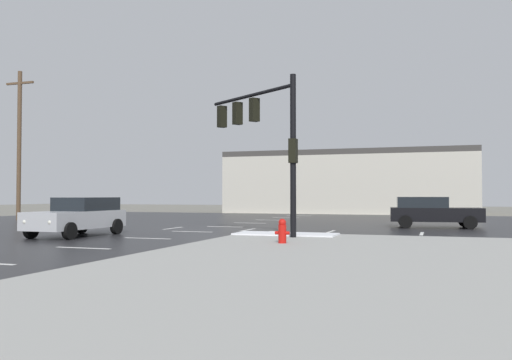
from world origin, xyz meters
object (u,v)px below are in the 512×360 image
object	(u,v)px
sedan_silver	(79,216)
utility_pole_far	(19,142)
fire_hydrant	(282,231)
sedan_black	(432,211)
traffic_signal_mast	(264,129)

from	to	relation	value
sedan_silver	utility_pole_far	xyz separation A→B (m)	(-12.73, 10.55, 4.40)
sedan_silver	fire_hydrant	bearing A→B (deg)	79.63
sedan_silver	sedan_black	bearing A→B (deg)	128.08
traffic_signal_mast	sedan_black	distance (m)	11.31
utility_pole_far	fire_hydrant	bearing A→B (deg)	-29.40
fire_hydrant	utility_pole_far	distance (m)	25.61
traffic_signal_mast	utility_pole_far	bearing A→B (deg)	10.92
fire_hydrant	utility_pole_far	bearing A→B (deg)	150.60
fire_hydrant	sedan_black	distance (m)	13.06
traffic_signal_mast	sedan_black	world-z (taller)	traffic_signal_mast
fire_hydrant	sedan_silver	bearing A→B (deg)	168.88
fire_hydrant	sedan_black	world-z (taller)	sedan_black
traffic_signal_mast	sedan_silver	world-z (taller)	traffic_signal_mast
traffic_signal_mast	fire_hydrant	bearing A→B (deg)	151.15
sedan_black	traffic_signal_mast	bearing A→B (deg)	-131.00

